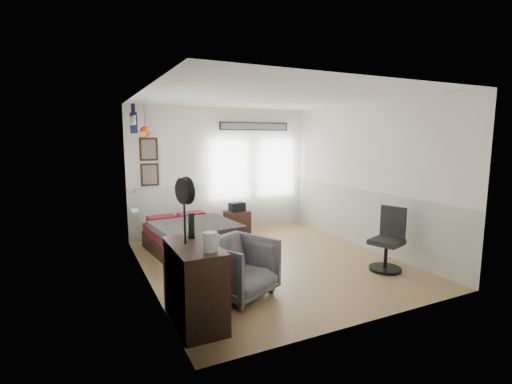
# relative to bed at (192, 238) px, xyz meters

# --- Properties ---
(ground_plane) EXTENTS (4.00, 4.50, 0.01)m
(ground_plane) POSITION_rel_bed_xyz_m (1.06, -1.08, -0.29)
(ground_plane) COLOR #A77E48
(room_shell) EXTENTS (4.02, 4.52, 2.71)m
(room_shell) POSITION_rel_bed_xyz_m (0.98, -0.90, 1.33)
(room_shell) COLOR silver
(room_shell) RESTS_ON ground_plane
(wall_decor) EXTENTS (3.55, 1.32, 1.44)m
(wall_decor) POSITION_rel_bed_xyz_m (-0.05, 0.87, 1.81)
(wall_decor) COLOR #382216
(wall_decor) RESTS_ON room_shell
(bed) EXTENTS (1.48, 1.97, 0.59)m
(bed) POSITION_rel_bed_xyz_m (0.00, 0.00, 0.00)
(bed) COLOR black
(bed) RESTS_ON ground_plane
(dresser) EXTENTS (0.48, 1.00, 0.90)m
(dresser) POSITION_rel_bed_xyz_m (-0.68, -2.47, 0.16)
(dresser) COLOR black
(dresser) RESTS_ON ground_plane
(armchair) EXTENTS (1.09, 1.11, 0.76)m
(armchair) POSITION_rel_bed_xyz_m (0.06, -2.02, 0.09)
(armchair) COLOR gray
(armchair) RESTS_ON ground_plane
(nightstand) EXTENTS (0.52, 0.42, 0.49)m
(nightstand) POSITION_rel_bed_xyz_m (1.29, 0.95, -0.04)
(nightstand) COLOR black
(nightstand) RESTS_ON ground_plane
(task_chair) EXTENTS (0.56, 0.56, 1.00)m
(task_chair) POSITION_rel_bed_xyz_m (2.54, -2.17, 0.12)
(task_chair) COLOR black
(task_chair) RESTS_ON ground_plane
(kettle) EXTENTS (0.18, 0.15, 0.20)m
(kettle) POSITION_rel_bed_xyz_m (-0.59, -2.76, 0.72)
(kettle) COLOR silver
(kettle) RESTS_ON dresser
(bottle) EXTENTS (0.08, 0.08, 0.30)m
(bottle) POSITION_rel_bed_xyz_m (-0.62, -2.19, 0.77)
(bottle) COLOR black
(bottle) RESTS_ON dresser
(stand_fan) EXTENTS (0.16, 0.30, 0.75)m
(stand_fan) POSITION_rel_bed_xyz_m (-0.74, -2.39, 1.20)
(stand_fan) COLOR black
(stand_fan) RESTS_ON dresser
(black_bag) EXTENTS (0.34, 0.24, 0.19)m
(black_bag) POSITION_rel_bed_xyz_m (1.29, 0.95, 0.30)
(black_bag) COLOR black
(black_bag) RESTS_ON nightstand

